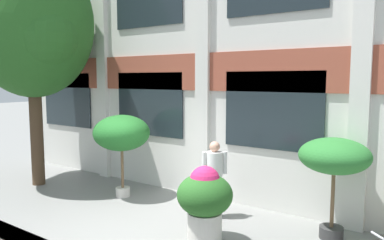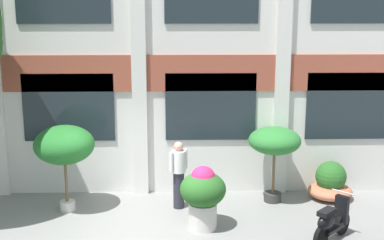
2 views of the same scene
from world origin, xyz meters
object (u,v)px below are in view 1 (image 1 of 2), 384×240
object	(u,v)px
potted_plant_tall_urn	(334,159)
resident_by_doorway	(214,177)
broadleaf_tree	(32,27)
potted_plant_terracotta_small	(122,134)
potted_plant_ribbed_drum	(205,199)

from	to	relation	value
potted_plant_tall_urn	resident_by_doorway	distance (m)	2.43
broadleaf_tree	potted_plant_terracotta_small	xyz separation A→B (m)	(2.72, 0.57, -2.73)
potted_plant_terracotta_small	potted_plant_tall_urn	world-z (taller)	potted_plant_terracotta_small
potted_plant_terracotta_small	resident_by_doorway	xyz separation A→B (m)	(2.64, 0.09, -0.71)
potted_plant_tall_urn	potted_plant_ribbed_drum	bearing A→B (deg)	-139.66
broadleaf_tree	resident_by_doorway	distance (m)	6.39
potted_plant_ribbed_drum	potted_plant_terracotta_small	xyz separation A→B (m)	(-3.16, 1.08, 0.77)
potted_plant_ribbed_drum	resident_by_doorway	distance (m)	1.29
resident_by_doorway	broadleaf_tree	bearing A→B (deg)	-123.18
broadleaf_tree	resident_by_doorway	size ratio (longest dim) A/B	3.91
resident_by_doorway	potted_plant_terracotta_small	bearing A→B (deg)	-128.30
potted_plant_terracotta_small	potted_plant_ribbed_drum	bearing A→B (deg)	-18.95
broadleaf_tree	potted_plant_ribbed_drum	world-z (taller)	broadleaf_tree
broadleaf_tree	potted_plant_ribbed_drum	size ratio (longest dim) A/B	4.53
potted_plant_terracotta_small	potted_plant_tall_urn	xyz separation A→B (m)	(4.96, 0.44, -0.09)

